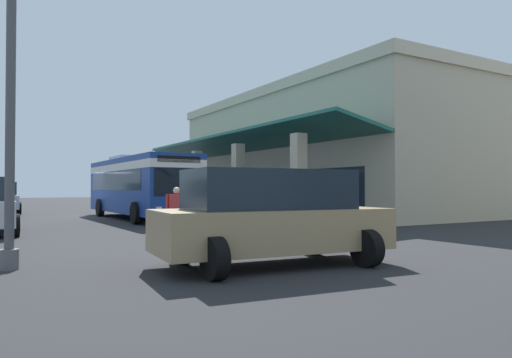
{
  "coord_description": "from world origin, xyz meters",
  "views": [
    {
      "loc": [
        27.81,
        -5.21,
        1.59
      ],
      "look_at": [
        7.02,
        6.91,
        2.07
      ],
      "focal_mm": 33.15,
      "sensor_mm": 36.0,
      "label": 1
    }
  ],
  "objects_px": {
    "potted_palm": "(273,210)",
    "lot_light_pole": "(11,54)",
    "parked_suv_tan": "(271,216)",
    "pedestrian": "(176,210)",
    "transit_bus": "(139,183)",
    "parked_suv_white": "(0,197)"
  },
  "relations": [
    {
      "from": "pedestrian",
      "to": "potted_palm",
      "type": "bearing_deg",
      "value": 125.9
    },
    {
      "from": "transit_bus",
      "to": "parked_suv_tan",
      "type": "height_order",
      "value": "transit_bus"
    },
    {
      "from": "parked_suv_tan",
      "to": "potted_palm",
      "type": "height_order",
      "value": "potted_palm"
    },
    {
      "from": "lot_light_pole",
      "to": "potted_palm",
      "type": "bearing_deg",
      "value": 126.41
    },
    {
      "from": "parked_suv_white",
      "to": "pedestrian",
      "type": "bearing_deg",
      "value": 12.41
    },
    {
      "from": "parked_suv_tan",
      "to": "pedestrian",
      "type": "bearing_deg",
      "value": 178.58
    },
    {
      "from": "parked_suv_white",
      "to": "transit_bus",
      "type": "bearing_deg",
      "value": 33.84
    },
    {
      "from": "transit_bus",
      "to": "potted_palm",
      "type": "height_order",
      "value": "transit_bus"
    },
    {
      "from": "transit_bus",
      "to": "potted_palm",
      "type": "xyz_separation_m",
      "value": [
        5.58,
        4.74,
        -1.29
      ]
    },
    {
      "from": "parked_suv_tan",
      "to": "lot_light_pole",
      "type": "height_order",
      "value": "lot_light_pole"
    },
    {
      "from": "parked_suv_tan",
      "to": "potted_palm",
      "type": "bearing_deg",
      "value": 147.64
    },
    {
      "from": "parked_suv_white",
      "to": "parked_suv_tan",
      "type": "distance_m",
      "value": 25.6
    },
    {
      "from": "transit_bus",
      "to": "pedestrian",
      "type": "height_order",
      "value": "transit_bus"
    },
    {
      "from": "pedestrian",
      "to": "lot_light_pole",
      "type": "xyz_separation_m",
      "value": [
        3.65,
        -4.83,
        3.32
      ]
    },
    {
      "from": "potted_palm",
      "to": "lot_light_pole",
      "type": "height_order",
      "value": "lot_light_pole"
    },
    {
      "from": "potted_palm",
      "to": "lot_light_pole",
      "type": "xyz_separation_m",
      "value": [
        8.4,
        -11.39,
        3.67
      ]
    },
    {
      "from": "parked_suv_tan",
      "to": "potted_palm",
      "type": "distance_m",
      "value": 12.54
    },
    {
      "from": "parked_suv_tan",
      "to": "pedestrian",
      "type": "distance_m",
      "value": 5.84
    },
    {
      "from": "transit_bus",
      "to": "parked_suv_white",
      "type": "distance_m",
      "value": 10.99
    },
    {
      "from": "potted_palm",
      "to": "lot_light_pole",
      "type": "distance_m",
      "value": 14.62
    },
    {
      "from": "parked_suv_white",
      "to": "pedestrian",
      "type": "height_order",
      "value": "parked_suv_white"
    },
    {
      "from": "transit_bus",
      "to": "parked_suv_tan",
      "type": "distance_m",
      "value": 16.31
    }
  ]
}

